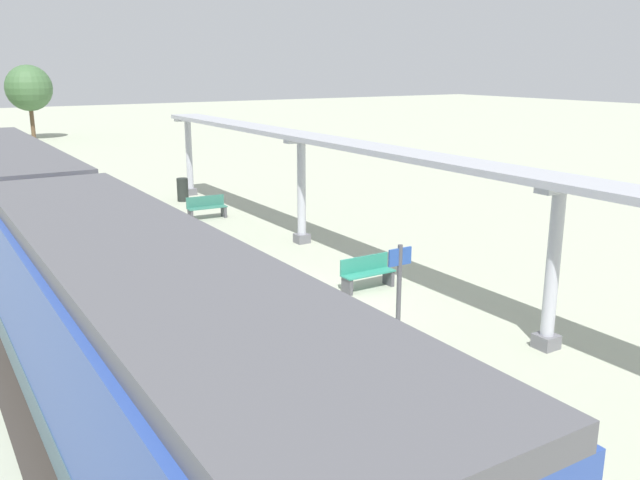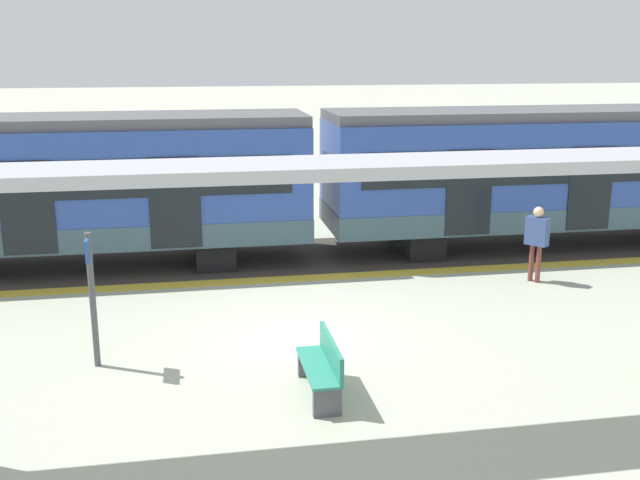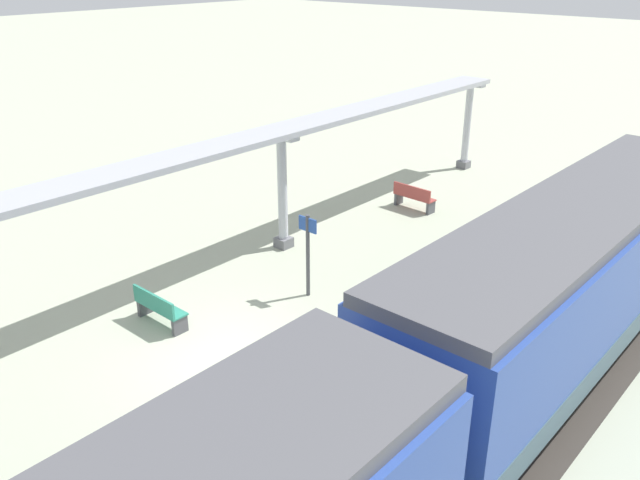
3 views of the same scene
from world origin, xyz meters
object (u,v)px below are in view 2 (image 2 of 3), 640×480
Objects in this scene: train_far_carriage at (564,174)px; platform_info_sign at (92,287)px; passenger_waiting_near_edge at (537,235)px; train_near_carriage at (38,190)px; bench_near_end at (323,366)px.

train_far_carriage is 12.45m from platform_info_sign.
passenger_waiting_near_edge is (2.93, -2.10, -0.79)m from train_far_carriage.
train_near_carriage is at bearing -105.36° from passenger_waiting_near_edge.
platform_info_sign is (5.85, -10.98, -0.50)m from train_far_carriage.
train_near_carriage is at bearing -162.97° from platform_info_sign.
train_far_carriage is at bearing 118.05° from platform_info_sign.
platform_info_sign reaches higher than bench_near_end.
platform_info_sign is at bearing -115.78° from bench_near_end.
platform_info_sign is (-1.63, -3.38, 0.89)m from bench_near_end.
train_far_carriage is 3.69m from passenger_waiting_near_edge.
passenger_waiting_near_edge reaches higher than bench_near_end.
bench_near_end is 3.86m from platform_info_sign.
bench_near_end is 0.90× the size of passenger_waiting_near_edge.
train_near_carriage is 7.34× the size of passenger_waiting_near_edge.
passenger_waiting_near_edge is (-2.92, 8.88, -0.29)m from platform_info_sign.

